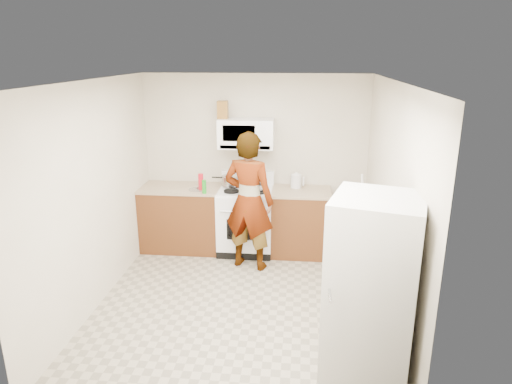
# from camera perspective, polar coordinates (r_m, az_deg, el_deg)

# --- Properties ---
(floor) EXTENTS (3.60, 3.60, 0.00)m
(floor) POSITION_cam_1_polar(r_m,az_deg,el_deg) (5.41, -2.12, -13.77)
(floor) COLOR gray
(floor) RESTS_ON ground
(back_wall) EXTENTS (3.20, 0.02, 2.50)m
(back_wall) POSITION_cam_1_polar(r_m,az_deg,el_deg) (6.60, -0.14, 3.74)
(back_wall) COLOR beige
(back_wall) RESTS_ON floor
(right_wall) EXTENTS (0.02, 3.60, 2.50)m
(right_wall) POSITION_cam_1_polar(r_m,az_deg,el_deg) (4.94, 16.34, -1.63)
(right_wall) COLOR beige
(right_wall) RESTS_ON floor
(cabinet_left) EXTENTS (1.12, 0.62, 0.90)m
(cabinet_left) POSITION_cam_1_polar(r_m,az_deg,el_deg) (6.74, -9.24, -3.33)
(cabinet_left) COLOR #5D2D16
(cabinet_left) RESTS_ON floor
(counter_left) EXTENTS (1.14, 0.64, 0.03)m
(counter_left) POSITION_cam_1_polar(r_m,az_deg,el_deg) (6.59, -9.44, 0.48)
(counter_left) COLOR tan
(counter_left) RESTS_ON cabinet_left
(cabinet_right) EXTENTS (0.80, 0.62, 0.90)m
(cabinet_right) POSITION_cam_1_polar(r_m,az_deg,el_deg) (6.52, 5.57, -3.88)
(cabinet_right) COLOR #5D2D16
(cabinet_right) RESTS_ON floor
(counter_right) EXTENTS (0.82, 0.64, 0.03)m
(counter_right) POSITION_cam_1_polar(r_m,az_deg,el_deg) (6.37, 5.69, 0.05)
(counter_right) COLOR tan
(counter_right) RESTS_ON cabinet_right
(gas_range) EXTENTS (0.76, 0.65, 1.13)m
(gas_range) POSITION_cam_1_polar(r_m,az_deg,el_deg) (6.54, -1.28, -3.39)
(gas_range) COLOR white
(gas_range) RESTS_ON floor
(microwave) EXTENTS (0.76, 0.38, 0.40)m
(microwave) POSITION_cam_1_polar(r_m,az_deg,el_deg) (6.35, -1.21, 7.34)
(microwave) COLOR white
(microwave) RESTS_ON back_wall
(person) EXTENTS (0.77, 0.61, 1.84)m
(person) POSITION_cam_1_polar(r_m,az_deg,el_deg) (5.92, -0.90, -1.18)
(person) COLOR tan
(person) RESTS_ON floor
(fridge) EXTENTS (0.86, 0.86, 1.70)m
(fridge) POSITION_cam_1_polar(r_m,az_deg,el_deg) (3.99, 14.26, -12.32)
(fridge) COLOR #BBBCB7
(fridge) RESTS_ON floor
(kettle) EXTENTS (0.18, 0.18, 0.18)m
(kettle) POSITION_cam_1_polar(r_m,az_deg,el_deg) (6.47, 5.04, 1.36)
(kettle) COLOR silver
(kettle) RESTS_ON counter_right
(jug) EXTENTS (0.14, 0.14, 0.24)m
(jug) POSITION_cam_1_polar(r_m,az_deg,el_deg) (6.35, -4.18, 10.23)
(jug) COLOR brown
(jug) RESTS_ON microwave
(saucepan) EXTENTS (0.30, 0.30, 0.13)m
(saucepan) POSITION_cam_1_polar(r_m,az_deg,el_deg) (6.50, -3.20, 1.41)
(saucepan) COLOR #ADACB0
(saucepan) RESTS_ON gas_range
(tray) EXTENTS (0.25, 0.17, 0.05)m
(tray) POSITION_cam_1_polar(r_m,az_deg,el_deg) (6.33, -0.31, 0.39)
(tray) COLOR white
(tray) RESTS_ON gas_range
(bottle_spray) EXTENTS (0.08, 0.08, 0.23)m
(bottle_spray) POSITION_cam_1_polar(r_m,az_deg,el_deg) (6.37, -6.91, 1.25)
(bottle_spray) COLOR red
(bottle_spray) RESTS_ON counter_left
(bottle_hot_sauce) EXTENTS (0.06, 0.06, 0.14)m
(bottle_hot_sauce) POSITION_cam_1_polar(r_m,az_deg,el_deg) (6.44, -6.81, 1.02)
(bottle_hot_sauce) COLOR #E94619
(bottle_hot_sauce) RESTS_ON counter_left
(bottle_green_cap) EXTENTS (0.07, 0.07, 0.19)m
(bottle_green_cap) POSITION_cam_1_polar(r_m,az_deg,el_deg) (6.22, -6.49, 0.66)
(bottle_green_cap) COLOR #18871A
(bottle_green_cap) RESTS_ON counter_left
(pot_lid) EXTENTS (0.30, 0.30, 0.01)m
(pot_lid) POSITION_cam_1_polar(r_m,az_deg,el_deg) (6.42, -7.40, 0.34)
(pot_lid) COLOR silver
(pot_lid) RESTS_ON counter_left
(broom) EXTENTS (0.19, 0.23, 1.28)m
(broom) POSITION_cam_1_polar(r_m,az_deg,el_deg) (6.26, 13.35, -3.26)
(broom) COLOR white
(broom) RESTS_ON floor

